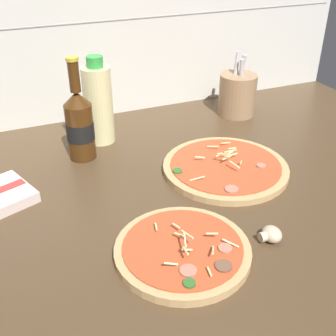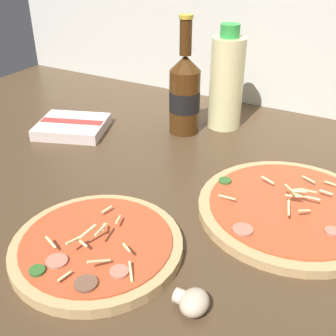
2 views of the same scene
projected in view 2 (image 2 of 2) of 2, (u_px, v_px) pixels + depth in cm
name	position (u px, v px, depth cm)	size (l,w,h in cm)	color
counter_slab	(192.00, 197.00, 74.34)	(160.00, 90.00, 2.50)	#4C3823
pizza_near	(97.00, 246.00, 59.51)	(24.36, 24.36, 4.99)	tan
pizza_far	(290.00, 209.00, 67.51)	(29.64, 29.64, 5.12)	tan
beer_bottle	(185.00, 93.00, 91.02)	(6.74, 6.74, 25.27)	#47280F
oil_bottle	(226.00, 82.00, 92.87)	(7.47, 7.47, 22.90)	beige
mushroom_left	(193.00, 302.00, 50.03)	(4.33, 4.12, 2.89)	beige
dish_towel	(72.00, 127.00, 94.67)	(18.18, 16.99, 2.56)	beige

